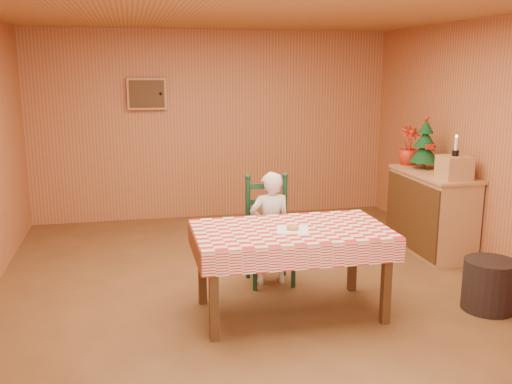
# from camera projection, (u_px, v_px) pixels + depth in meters

# --- Properties ---
(ground) EXTENTS (6.00, 6.00, 0.00)m
(ground) POSITION_uv_depth(u_px,v_px,m) (261.00, 294.00, 5.40)
(ground) COLOR brown
(ground) RESTS_ON ground
(cabin_walls) EXTENTS (5.10, 6.05, 2.65)m
(cabin_walls) POSITION_uv_depth(u_px,v_px,m) (248.00, 96.00, 5.51)
(cabin_walls) COLOR #BA6F43
(cabin_walls) RESTS_ON ground
(dining_table) EXTENTS (1.66, 0.96, 0.77)m
(dining_table) POSITION_uv_depth(u_px,v_px,m) (291.00, 237.00, 4.85)
(dining_table) COLOR #4C2D14
(dining_table) RESTS_ON ground
(ladder_chair) EXTENTS (0.44, 0.40, 1.08)m
(ladder_chair) POSITION_uv_depth(u_px,v_px,m) (269.00, 232.00, 5.64)
(ladder_chair) COLOR black
(ladder_chair) RESTS_ON ground
(seated_child) EXTENTS (0.41, 0.27, 1.12)m
(seated_child) POSITION_uv_depth(u_px,v_px,m) (270.00, 228.00, 5.57)
(seated_child) COLOR silver
(seated_child) RESTS_ON ground
(napkin) EXTENTS (0.32, 0.32, 0.00)m
(napkin) POSITION_uv_depth(u_px,v_px,m) (293.00, 230.00, 4.78)
(napkin) COLOR white
(napkin) RESTS_ON dining_table
(donut) EXTENTS (0.14, 0.14, 0.04)m
(donut) POSITION_uv_depth(u_px,v_px,m) (293.00, 227.00, 4.78)
(donut) COLOR #C48946
(donut) RESTS_ON napkin
(shelf_unit) EXTENTS (0.54, 1.24, 0.93)m
(shelf_unit) POSITION_uv_depth(u_px,v_px,m) (431.00, 212.00, 6.58)
(shelf_unit) COLOR tan
(shelf_unit) RESTS_ON ground
(crate) EXTENTS (0.30, 0.30, 0.25)m
(crate) POSITION_uv_depth(u_px,v_px,m) (454.00, 168.00, 6.07)
(crate) COLOR tan
(crate) RESTS_ON shelf_unit
(christmas_tree) EXTENTS (0.34, 0.34, 0.62)m
(christmas_tree) POSITION_uv_depth(u_px,v_px,m) (425.00, 145.00, 6.66)
(christmas_tree) COLOR #4C2D14
(christmas_tree) RESTS_ON shelf_unit
(flower_arrangement) EXTENTS (0.29, 0.29, 0.47)m
(flower_arrangement) POSITION_uv_depth(u_px,v_px,m) (409.00, 146.00, 6.95)
(flower_arrangement) COLOR #B02110
(flower_arrangement) RESTS_ON shelf_unit
(candle_set) EXTENTS (0.07, 0.07, 0.22)m
(candle_set) POSITION_uv_depth(u_px,v_px,m) (456.00, 150.00, 6.03)
(candle_set) COLOR black
(candle_set) RESTS_ON crate
(storage_bin) EXTENTS (0.46, 0.46, 0.45)m
(storage_bin) POSITION_uv_depth(u_px,v_px,m) (489.00, 285.00, 5.02)
(storage_bin) COLOR black
(storage_bin) RESTS_ON ground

